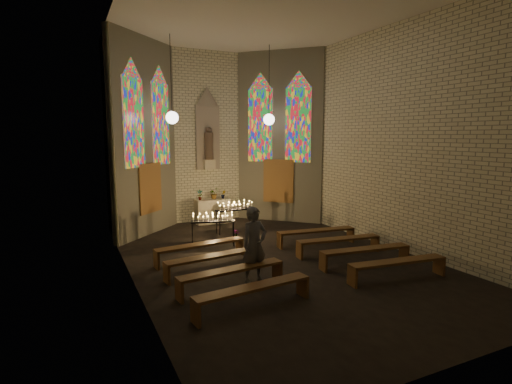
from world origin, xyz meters
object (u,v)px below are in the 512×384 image
(aisle_flower_pot, at_px, (236,236))
(altar, at_px, (213,211))
(votive_stand_left, at_px, (213,219))
(visitor, at_px, (254,245))
(votive_stand_right, at_px, (235,207))

(aisle_flower_pot, bearing_deg, altar, 85.76)
(votive_stand_left, height_order, visitor, visitor)
(aisle_flower_pot, distance_m, visitor, 3.94)
(altar, relative_size, aisle_flower_pot, 3.69)
(votive_stand_left, distance_m, votive_stand_right, 2.00)
(aisle_flower_pot, height_order, votive_stand_right, votive_stand_right)
(aisle_flower_pot, xyz_separation_m, votive_stand_left, (-0.91, -0.22, 0.71))
(votive_stand_right, bearing_deg, visitor, -111.43)
(votive_stand_right, distance_m, visitor, 5.17)
(altar, bearing_deg, votive_stand_left, -109.05)
(votive_stand_left, height_order, votive_stand_right, votive_stand_right)
(votive_stand_left, relative_size, votive_stand_right, 0.97)
(aisle_flower_pot, xyz_separation_m, votive_stand_right, (0.47, 1.22, 0.75))
(votive_stand_left, relative_size, visitor, 0.78)
(altar, bearing_deg, visitor, -100.74)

